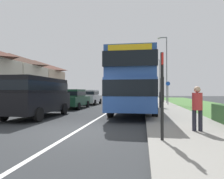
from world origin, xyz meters
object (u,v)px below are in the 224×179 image
parked_van_black (38,94)px  pedestrian_at_stop (197,106)px  double_decker_bus (134,82)px  parked_car_dark_green (74,98)px  bus_stop_sign (162,90)px  street_lamp_mid (166,66)px  pedestrian_walking_away (161,98)px  cycle_route_sign (168,92)px  parked_car_silver (90,97)px  street_lamp_far (159,77)px

parked_van_black → pedestrian_at_stop: size_ratio=3.04×
double_decker_bus → parked_car_dark_green: double_decker_bus is taller
bus_stop_sign → street_lamp_mid: 18.78m
parked_car_dark_green → street_lamp_mid: street_lamp_mid is taller
pedestrian_walking_away → bus_stop_sign: bus_stop_sign is taller
double_decker_bus → street_lamp_mid: 10.86m
cycle_route_sign → street_lamp_mid: size_ratio=0.32×
parked_car_silver → bus_stop_sign: 17.30m
pedestrian_at_stop → street_lamp_far: street_lamp_far is taller
parked_van_black → street_lamp_mid: bearing=57.5°
cycle_route_sign → double_decker_bus: bearing=-114.0°
parked_van_black → bus_stop_sign: bus_stop_sign is taller
street_lamp_far → parked_car_silver: bearing=-117.5°
pedestrian_at_stop → double_decker_bus: bearing=109.7°
pedestrian_at_stop → parked_car_dark_green: bearing=130.2°
parked_van_black → pedestrian_walking_away: (7.49, 6.34, -0.37)m
parked_car_dark_green → street_lamp_mid: 12.12m
parked_car_dark_green → bus_stop_sign: size_ratio=1.62×
parked_car_dark_green → parked_car_silver: parked_car_dark_green is taller
parked_car_dark_green → street_lamp_far: 24.51m
parked_van_black → street_lamp_far: size_ratio=0.67×
parked_car_dark_green → cycle_route_sign: (8.53, 4.67, 0.51)m
parked_car_silver → street_lamp_mid: bearing=15.5°
bus_stop_sign → parked_car_dark_green: bearing=121.2°
double_decker_bus → pedestrian_at_stop: size_ratio=6.20×
street_lamp_far → parked_car_dark_green: bearing=-111.8°
pedestrian_walking_away → cycle_route_sign: size_ratio=0.66×
parked_car_silver → bus_stop_sign: (6.47, -16.03, 0.63)m
pedestrian_at_stop → street_lamp_far: 31.99m
parked_car_dark_green → street_lamp_mid: (8.65, 7.67, 3.62)m
pedestrian_at_stop → cycle_route_sign: cycle_route_sign is taller
bus_stop_sign → street_lamp_mid: bearing=83.4°
double_decker_bus → pedestrian_walking_away: (2.10, 2.79, -1.17)m
double_decker_bus → pedestrian_walking_away: double_decker_bus is taller
cycle_route_sign → parked_car_dark_green: bearing=-151.3°
street_lamp_far → cycle_route_sign: bearing=-91.5°
bus_stop_sign → pedestrian_at_stop: bearing=48.2°
pedestrian_at_stop → bus_stop_sign: bus_stop_sign is taller
parked_car_dark_green → bus_stop_sign: 12.58m
cycle_route_sign → pedestrian_at_stop: bearing=-92.8°
parked_van_black → pedestrian_walking_away: size_ratio=3.04×
bus_stop_sign → parked_van_black: bearing=143.7°
pedestrian_walking_away → cycle_route_sign: 4.43m
parked_car_dark_green → pedestrian_walking_away: bearing=3.0°
double_decker_bus → parked_car_dark_green: bearing=156.0°
pedestrian_walking_away → bus_stop_sign: bearing=-94.9°
parked_car_dark_green → street_lamp_mid: size_ratio=0.53×
parked_car_silver → bus_stop_sign: bearing=-68.0°
parked_car_silver → street_lamp_mid: size_ratio=0.54×
parked_car_dark_green → cycle_route_sign: size_ratio=1.67×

